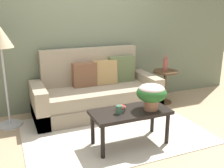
{
  "coord_description": "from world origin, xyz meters",
  "views": [
    {
      "loc": [
        -1.35,
        -3.17,
        1.73
      ],
      "look_at": [
        0.04,
        0.14,
        0.67
      ],
      "focal_mm": 41.64,
      "sensor_mm": 36.0,
      "label": 1
    }
  ],
  "objects_px": {
    "couch": "(96,93)",
    "potted_plant": "(152,93)",
    "side_table": "(165,81)",
    "coffee_table": "(130,115)",
    "table_vase": "(165,64)",
    "coffee_mug": "(119,110)",
    "floor_lamp": "(1,45)",
    "snack_bowl": "(121,107)"
  },
  "relations": [
    {
      "from": "potted_plant",
      "to": "couch",
      "type": "bearing_deg",
      "value": 102.55
    },
    {
      "from": "side_table",
      "to": "coffee_mug",
      "type": "distance_m",
      "value": 1.89
    },
    {
      "from": "couch",
      "to": "snack_bowl",
      "type": "height_order",
      "value": "couch"
    },
    {
      "from": "potted_plant",
      "to": "snack_bowl",
      "type": "distance_m",
      "value": 0.43
    },
    {
      "from": "floor_lamp",
      "to": "snack_bowl",
      "type": "height_order",
      "value": "floor_lamp"
    },
    {
      "from": "coffee_mug",
      "to": "table_vase",
      "type": "height_order",
      "value": "table_vase"
    },
    {
      "from": "couch",
      "to": "table_vase",
      "type": "xyz_separation_m",
      "value": [
        1.33,
        -0.05,
        0.41
      ]
    },
    {
      "from": "snack_bowl",
      "to": "table_vase",
      "type": "distance_m",
      "value": 1.79
    },
    {
      "from": "side_table",
      "to": "coffee_mug",
      "type": "relative_size",
      "value": 4.86
    },
    {
      "from": "coffee_table",
      "to": "snack_bowl",
      "type": "height_order",
      "value": "snack_bowl"
    },
    {
      "from": "couch",
      "to": "side_table",
      "type": "bearing_deg",
      "value": -2.99
    },
    {
      "from": "couch",
      "to": "side_table",
      "type": "height_order",
      "value": "couch"
    },
    {
      "from": "couch",
      "to": "floor_lamp",
      "type": "relative_size",
      "value": 1.38
    },
    {
      "from": "coffee_table",
      "to": "potted_plant",
      "type": "bearing_deg",
      "value": -14.3
    },
    {
      "from": "floor_lamp",
      "to": "potted_plant",
      "type": "height_order",
      "value": "floor_lamp"
    },
    {
      "from": "coffee_table",
      "to": "snack_bowl",
      "type": "bearing_deg",
      "value": 146.46
    },
    {
      "from": "potted_plant",
      "to": "table_vase",
      "type": "distance_m",
      "value": 1.61
    },
    {
      "from": "floor_lamp",
      "to": "snack_bowl",
      "type": "xyz_separation_m",
      "value": [
        1.33,
        -1.14,
        -0.72
      ]
    },
    {
      "from": "side_table",
      "to": "table_vase",
      "type": "xyz_separation_m",
      "value": [
        -0.0,
        0.02,
        0.31
      ]
    },
    {
      "from": "side_table",
      "to": "coffee_table",
      "type": "bearing_deg",
      "value": -138.46
    },
    {
      "from": "floor_lamp",
      "to": "table_vase",
      "type": "bearing_deg",
      "value": -0.84
    },
    {
      "from": "coffee_table",
      "to": "coffee_mug",
      "type": "height_order",
      "value": "coffee_mug"
    },
    {
      "from": "floor_lamp",
      "to": "snack_bowl",
      "type": "distance_m",
      "value": 1.89
    },
    {
      "from": "floor_lamp",
      "to": "coffee_mug",
      "type": "xyz_separation_m",
      "value": [
        1.26,
        -1.24,
        -0.7
      ]
    },
    {
      "from": "couch",
      "to": "coffee_table",
      "type": "xyz_separation_m",
      "value": [
        0.03,
        -1.22,
        0.08
      ]
    },
    {
      "from": "side_table",
      "to": "floor_lamp",
      "type": "distance_m",
      "value": 2.85
    },
    {
      "from": "coffee_table",
      "to": "coffee_mug",
      "type": "bearing_deg",
      "value": -169.71
    },
    {
      "from": "couch",
      "to": "potted_plant",
      "type": "relative_size",
      "value": 5.46
    },
    {
      "from": "coffee_table",
      "to": "table_vase",
      "type": "xyz_separation_m",
      "value": [
        1.3,
        1.17,
        0.33
      ]
    },
    {
      "from": "potted_plant",
      "to": "floor_lamp",
      "type": "bearing_deg",
      "value": 143.05
    },
    {
      "from": "potted_plant",
      "to": "snack_bowl",
      "type": "bearing_deg",
      "value": 159.76
    },
    {
      "from": "couch",
      "to": "floor_lamp",
      "type": "height_order",
      "value": "floor_lamp"
    },
    {
      "from": "side_table",
      "to": "snack_bowl",
      "type": "xyz_separation_m",
      "value": [
        -1.4,
        -1.08,
        0.08
      ]
    },
    {
      "from": "potted_plant",
      "to": "snack_bowl",
      "type": "relative_size",
      "value": 2.92
    },
    {
      "from": "coffee_table",
      "to": "floor_lamp",
      "type": "height_order",
      "value": "floor_lamp"
    },
    {
      "from": "coffee_table",
      "to": "table_vase",
      "type": "distance_m",
      "value": 1.78
    },
    {
      "from": "floor_lamp",
      "to": "potted_plant",
      "type": "xyz_separation_m",
      "value": [
        1.69,
        -1.27,
        -0.54
      ]
    },
    {
      "from": "coffee_table",
      "to": "coffee_mug",
      "type": "relative_size",
      "value": 7.96
    },
    {
      "from": "potted_plant",
      "to": "coffee_mug",
      "type": "height_order",
      "value": "potted_plant"
    },
    {
      "from": "couch",
      "to": "table_vase",
      "type": "relative_size",
      "value": 7.15
    },
    {
      "from": "coffee_mug",
      "to": "coffee_table",
      "type": "bearing_deg",
      "value": 10.29
    },
    {
      "from": "coffee_table",
      "to": "floor_lamp",
      "type": "distance_m",
      "value": 2.04
    }
  ]
}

